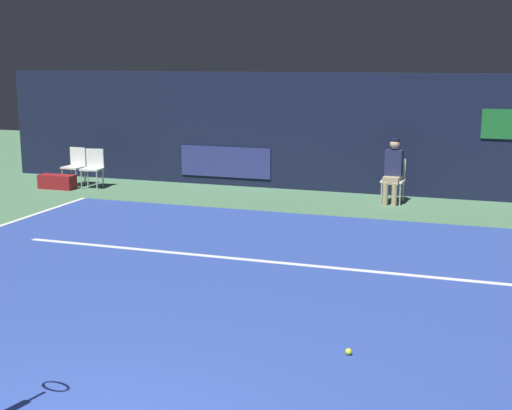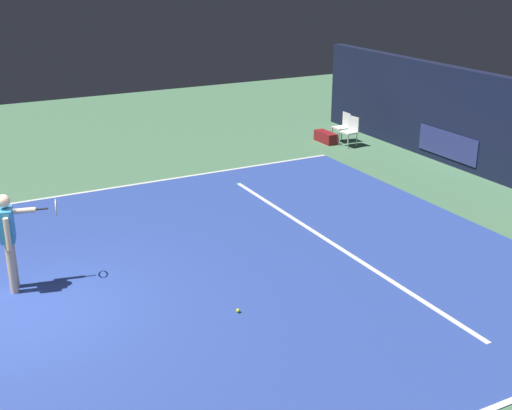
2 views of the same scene
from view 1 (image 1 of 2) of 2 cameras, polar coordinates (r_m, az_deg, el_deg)
ground_plane at (r=8.60m, az=-1.77°, el=-7.91°), size 33.57×33.57×0.00m
court_surface at (r=8.60m, az=-1.77°, el=-7.87°), size 10.65×10.12×0.01m
line_service at (r=10.20m, az=1.74°, el=-4.66°), size 8.31×0.10×0.01m
back_wall at (r=15.60m, az=8.18°, el=5.74°), size 17.33×0.33×2.60m
line_judge_on_chair at (r=14.53m, az=11.01°, el=2.77°), size 0.46×0.55×1.32m
courtside_chair_near at (r=16.87m, az=-14.39°, el=3.21°), size 0.46×0.44×0.88m
courtside_chair_far at (r=16.50m, az=-13.01°, el=3.09°), size 0.49×0.47×0.88m
tennis_ball at (r=7.20m, az=7.48°, el=-11.65°), size 0.07×0.07×0.07m
equipment_bag at (r=16.61m, az=-15.75°, el=1.81°), size 0.84×0.32×0.32m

